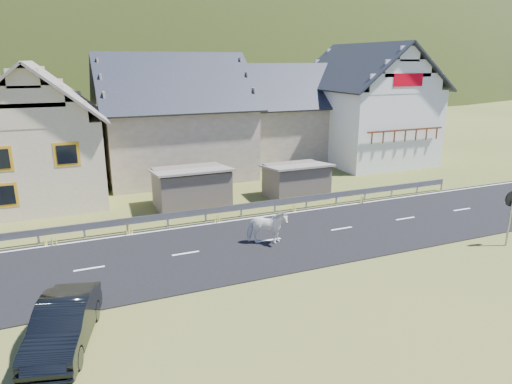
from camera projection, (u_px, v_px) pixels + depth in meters
name	position (u px, v px, depth m)	size (l,w,h in m)	color
ground	(269.00, 241.00, 21.47)	(160.00, 160.00, 0.00)	#3F4F18
road	(269.00, 241.00, 21.47)	(60.00, 7.00, 0.04)	black
lane_markings	(269.00, 240.00, 21.46)	(60.00, 6.60, 0.01)	silver
guardrail	(241.00, 207.00, 24.58)	(28.10, 0.09, 0.75)	#93969B
shed_left	(191.00, 188.00, 26.20)	(4.30, 3.30, 2.40)	#655A4D
shed_right	(296.00, 181.00, 28.17)	(3.80, 2.90, 2.20)	#655A4D
house_cream	(35.00, 127.00, 27.25)	(7.80, 9.80, 8.30)	beige
house_stone_a	(173.00, 111.00, 33.13)	(10.80, 9.80, 8.90)	tan
house_stone_b	(285.00, 108.00, 38.68)	(9.80, 8.80, 8.10)	tan
house_white	(365.00, 99.00, 37.98)	(8.80, 10.80, 9.70)	silver
mountain	(103.00, 131.00, 188.69)	(440.00, 280.00, 260.00)	#1D300E
horse	(267.00, 227.00, 20.86)	(1.88, 0.85, 1.58)	white
car	(63.00, 324.00, 13.47)	(1.47, 4.21, 1.39)	black
traffic_mirror	(511.00, 206.00, 20.49)	(0.72, 0.19, 2.59)	#93969B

